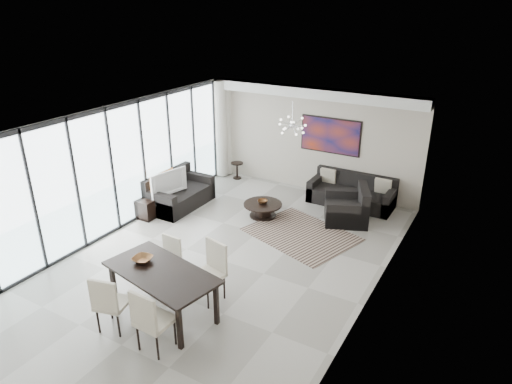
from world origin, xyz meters
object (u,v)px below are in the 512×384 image
Objects in this scene: sofa_main at (352,195)px; television at (166,182)px; dining_table at (161,275)px; tv_console at (162,201)px; coffee_table at (263,209)px.

television reaches higher than sofa_main.
dining_table is at bearing -128.60° from television.
coffee_table is at bearing 21.66° from tv_console.
tv_console is 0.57m from television.
tv_console is at bearing -158.34° from coffee_table.
tv_console is at bearing 131.21° from dining_table.
sofa_main reaches higher than coffee_table.
dining_table is at bearing -84.74° from coffee_table.
sofa_main is at bearing -43.23° from television.
dining_table reaches higher than tv_console.
dining_table is at bearing -102.18° from sofa_main.
tv_console is (-4.11, -2.76, -0.03)m from sofa_main.
tv_console is at bearing -146.07° from sofa_main.
dining_table is (-1.29, -5.98, 0.49)m from sofa_main.
coffee_table is 2.46m from sofa_main.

